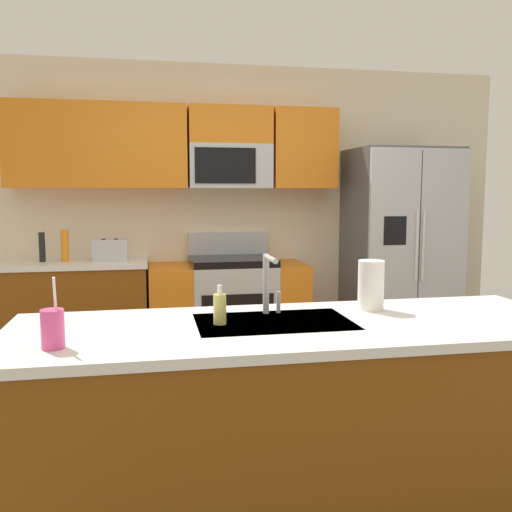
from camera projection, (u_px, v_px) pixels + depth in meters
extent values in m
plane|color=#66605B|center=(280.00, 450.00, 3.14)|extent=(9.00, 9.00, 0.00)
cube|color=beige|center=(227.00, 210.00, 5.09)|extent=(5.20, 0.10, 2.60)
cube|color=orange|center=(49.00, 145.00, 4.54)|extent=(0.70, 0.32, 0.70)
cube|color=orange|center=(140.00, 147.00, 4.68)|extent=(0.77, 0.32, 0.70)
cube|color=orange|center=(303.00, 149.00, 4.95)|extent=(0.57, 0.32, 0.70)
cube|color=#B7BABF|center=(230.00, 166.00, 4.84)|extent=(0.72, 0.32, 0.38)
cube|color=black|center=(226.00, 166.00, 4.67)|extent=(0.52, 0.01, 0.30)
cube|color=orange|center=(230.00, 126.00, 4.80)|extent=(0.72, 0.32, 0.32)
cube|color=brown|center=(67.00, 317.00, 4.59)|extent=(1.31, 0.60, 0.86)
cube|color=silver|center=(65.00, 264.00, 4.53)|extent=(1.34, 0.63, 0.04)
cube|color=#B7BABF|center=(233.00, 312.00, 4.85)|extent=(0.72, 0.60, 0.84)
cube|color=black|center=(238.00, 316.00, 4.55)|extent=(0.60, 0.01, 0.36)
cube|color=black|center=(233.00, 261.00, 4.80)|extent=(0.72, 0.60, 0.06)
cube|color=#B7BABF|center=(228.00, 243.00, 5.05)|extent=(0.72, 0.06, 0.20)
cube|color=orange|center=(171.00, 314.00, 4.75)|extent=(0.36, 0.60, 0.84)
cube|color=orange|center=(288.00, 309.00, 4.94)|extent=(0.28, 0.60, 0.84)
cube|color=#4C4F54|center=(399.00, 252.00, 5.03)|extent=(0.90, 0.70, 1.85)
cube|color=#B7BABF|center=(393.00, 257.00, 4.63)|extent=(0.44, 0.04, 1.81)
cube|color=#B7BABF|center=(442.00, 256.00, 4.71)|extent=(0.44, 0.04, 1.81)
cylinder|color=silver|center=(417.00, 246.00, 4.62)|extent=(0.02, 0.02, 0.60)
cylinder|color=silver|center=(423.00, 246.00, 4.63)|extent=(0.02, 0.02, 0.60)
cube|color=black|center=(395.00, 231.00, 4.58)|extent=(0.20, 0.00, 0.24)
cube|color=brown|center=(298.00, 427.00, 2.44)|extent=(2.44, 0.81, 0.86)
cube|color=silver|center=(299.00, 328.00, 2.39)|extent=(2.48, 0.85, 0.04)
cube|color=#B7BABF|center=(274.00, 325.00, 2.42)|extent=(0.68, 0.44, 0.03)
cube|color=#B7BABF|center=(110.00, 250.00, 4.54)|extent=(0.28, 0.16, 0.18)
cube|color=black|center=(104.00, 240.00, 4.52)|extent=(0.03, 0.11, 0.01)
cube|color=black|center=(116.00, 239.00, 4.54)|extent=(0.03, 0.11, 0.01)
cylinder|color=black|center=(42.00, 247.00, 4.49)|extent=(0.05, 0.05, 0.24)
cylinder|color=orange|center=(65.00, 246.00, 4.50)|extent=(0.06, 0.06, 0.26)
cylinder|color=#B7BABF|center=(266.00, 284.00, 2.57)|extent=(0.03, 0.03, 0.28)
cylinder|color=#B7BABF|center=(271.00, 259.00, 2.46)|extent=(0.02, 0.20, 0.02)
cylinder|color=#B7BABF|center=(278.00, 302.00, 2.59)|extent=(0.02, 0.02, 0.10)
cylinder|color=#EA4C93|center=(53.00, 329.00, 2.00)|extent=(0.08, 0.08, 0.14)
cylinder|color=white|center=(55.00, 296.00, 1.98)|extent=(0.01, 0.03, 0.14)
cylinder|color=#D8CC66|center=(220.00, 309.00, 2.36)|extent=(0.06, 0.06, 0.13)
cylinder|color=white|center=(220.00, 290.00, 2.35)|extent=(0.02, 0.02, 0.04)
cylinder|color=white|center=(371.00, 285.00, 2.65)|extent=(0.12, 0.12, 0.24)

